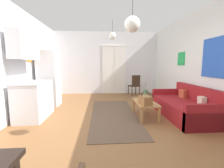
# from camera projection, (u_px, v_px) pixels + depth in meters

# --- Properties ---
(ground_plane) EXTENTS (5.29, 7.94, 0.10)m
(ground_plane) POSITION_uv_depth(u_px,v_px,m) (112.00, 125.00, 3.56)
(ground_plane) COLOR brown
(wall_back) EXTENTS (4.89, 0.13, 2.82)m
(wall_back) POSITION_uv_depth(u_px,v_px,m) (107.00, 63.00, 7.05)
(wall_back) COLOR silver
(wall_back) RESTS_ON ground_plane
(wall_right) EXTENTS (0.12, 7.54, 2.82)m
(wall_right) POSITION_uv_depth(u_px,v_px,m) (215.00, 62.00, 3.54)
(wall_right) COLOR silver
(wall_right) RESTS_ON ground_plane
(area_rug) EXTENTS (1.19, 3.04, 0.01)m
(area_rug) POSITION_uv_depth(u_px,v_px,m) (114.00, 115.00, 4.12)
(area_rug) COLOR brown
(area_rug) RESTS_ON ground_plane
(couch) EXTENTS (0.94, 1.95, 0.79)m
(couch) POSITION_uv_depth(u_px,v_px,m) (185.00, 107.00, 3.97)
(couch) COLOR maroon
(couch) RESTS_ON ground_plane
(coffee_table) EXTENTS (0.48, 0.96, 0.41)m
(coffee_table) POSITION_uv_depth(u_px,v_px,m) (145.00, 104.00, 3.90)
(coffee_table) COLOR #A87542
(coffee_table) RESTS_ON ground_plane
(bamboo_vase) EXTENTS (0.10, 0.10, 0.47)m
(bamboo_vase) POSITION_uv_depth(u_px,v_px,m) (145.00, 94.00, 4.19)
(bamboo_vase) COLOR #47704C
(bamboo_vase) RESTS_ON coffee_table
(handbag) EXTENTS (0.28, 0.35, 0.33)m
(handbag) POSITION_uv_depth(u_px,v_px,m) (145.00, 100.00, 3.58)
(handbag) COLOR brown
(handbag) RESTS_ON coffee_table
(refrigerator) EXTENTS (0.62, 0.65, 1.79)m
(refrigerator) POSITION_uv_depth(u_px,v_px,m) (49.00, 78.00, 4.97)
(refrigerator) COLOR white
(refrigerator) RESTS_ON ground_plane
(kitchen_counter) EXTENTS (0.64, 1.11, 2.13)m
(kitchen_counter) POSITION_uv_depth(u_px,v_px,m) (32.00, 87.00, 3.81)
(kitchen_counter) COLOR silver
(kitchen_counter) RESTS_ON ground_plane
(accent_chair) EXTENTS (0.51, 0.50, 0.90)m
(accent_chair) POSITION_uv_depth(u_px,v_px,m) (135.00, 84.00, 6.57)
(accent_chair) COLOR #382619
(accent_chair) RESTS_ON ground_plane
(pendant_lamp_near) EXTENTS (0.26, 0.26, 0.94)m
(pendant_lamp_near) POSITION_uv_depth(u_px,v_px,m) (132.00, 24.00, 2.53)
(pendant_lamp_near) COLOR black
(pendant_lamp_far) EXTENTS (0.24, 0.24, 0.64)m
(pendant_lamp_far) POSITION_uv_depth(u_px,v_px,m) (112.00, 36.00, 5.08)
(pendant_lamp_far) COLOR black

